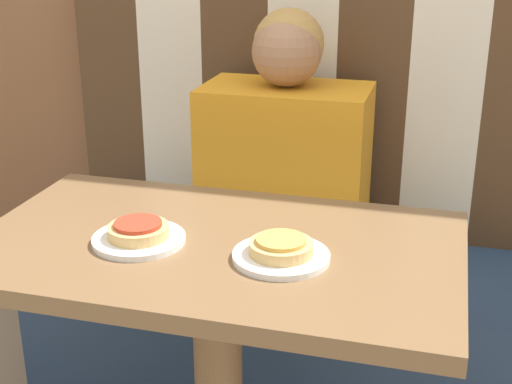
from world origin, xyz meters
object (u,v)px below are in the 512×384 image
object	(u,v)px
plate_left	(139,239)
pizza_left	(138,230)
person	(285,152)
plate_right	(281,256)
pizza_right	(281,246)

from	to	relation	value
plate_left	pizza_left	size ratio (longest dim) A/B	1.52
person	plate_right	world-z (taller)	person
person	pizza_right	distance (m)	0.65
plate_left	person	bearing A→B (deg)	77.54
plate_left	plate_right	size ratio (longest dim) A/B	1.00
person	pizza_right	xyz separation A→B (m)	(0.14, -0.63, 0.03)
plate_right	pizza_left	world-z (taller)	pizza_left
person	pizza_left	distance (m)	0.65
plate_right	pizza_left	distance (m)	0.28
plate_right	pizza_left	xyz separation A→B (m)	(-0.28, -0.00, 0.02)
plate_right	pizza_left	bearing A→B (deg)	-180.00
plate_left	pizza_left	xyz separation A→B (m)	(0.00, -0.00, 0.02)
pizza_right	pizza_left	bearing A→B (deg)	180.00
plate_right	plate_left	bearing A→B (deg)	180.00
plate_left	plate_right	xyz separation A→B (m)	(0.28, 0.00, 0.00)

